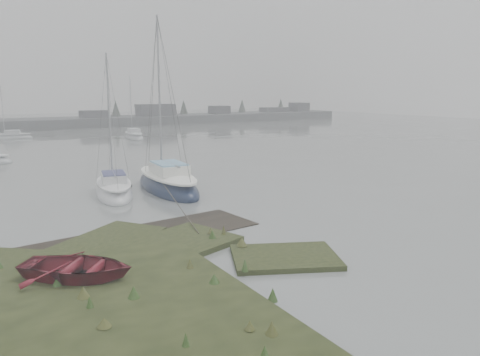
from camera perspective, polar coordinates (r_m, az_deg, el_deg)
The scene contains 7 objects.
ground at distance 43.76m, azimuth -19.82°, elevation 2.67°, with size 160.00×160.00×0.00m, color slate.
far_shoreline at distance 82.58m, azimuth -5.99°, elevation 7.35°, with size 60.00×8.00×4.15m.
sailboat_main at distance 27.05m, azimuth -8.81°, elevation -0.77°, with size 2.86×7.56×10.50m.
sailboat_white at distance 26.45m, azimuth -15.10°, elevation -1.43°, with size 3.07×6.07×8.19m.
sailboat_far_b at distance 56.41m, azimuth -12.84°, elevation 4.96°, with size 2.40×5.69×7.81m.
sailboat_far_c at distance 60.67m, azimuth -26.15°, elevation 4.49°, with size 4.94×2.66×6.64m.
dinghy at distance 14.70m, azimuth -19.24°, elevation -10.19°, with size 2.37×3.32×0.69m, color maroon.
Camera 1 is at (-8.63, -12.52, 5.67)m, focal length 35.00 mm.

